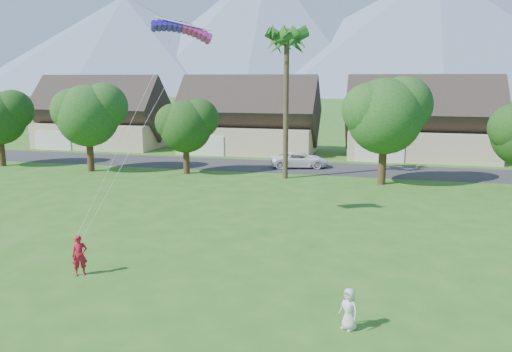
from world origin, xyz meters
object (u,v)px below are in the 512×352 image
(kite_flyer, at_px, (80,256))
(parafoil_kite, at_px, (182,28))
(watcher, at_px, (349,309))
(parked_car, at_px, (299,160))

(kite_flyer, distance_m, parafoil_kite, 13.00)
(kite_flyer, distance_m, watcher, 11.77)
(kite_flyer, xyz_separation_m, parafoil_kite, (1.83, 7.89, 10.16))
(kite_flyer, height_order, parked_car, kite_flyer)
(parked_car, relative_size, parafoil_kite, 1.58)
(kite_flyer, xyz_separation_m, parked_car, (4.99, 28.74, -0.13))
(parafoil_kite, bearing_deg, watcher, -69.81)
(kite_flyer, bearing_deg, parked_car, 41.33)
(parked_car, bearing_deg, parafoil_kite, 156.19)
(parked_car, distance_m, parafoil_kite, 23.47)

